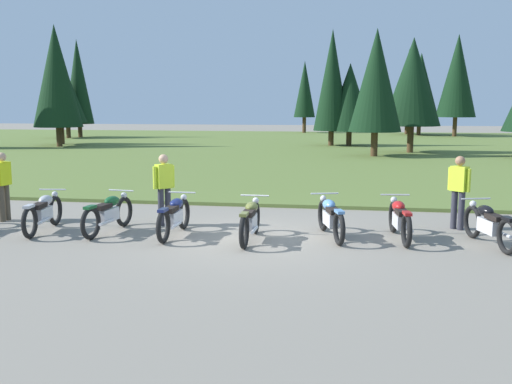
{
  "coord_description": "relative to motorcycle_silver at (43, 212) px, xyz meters",
  "views": [
    {
      "loc": [
        2.04,
        -11.88,
        2.8
      ],
      "look_at": [
        0.0,
        0.6,
        0.9
      ],
      "focal_mm": 40.8,
      "sensor_mm": 36.0,
      "label": 1
    }
  ],
  "objects": [
    {
      "name": "motorcycle_silver",
      "position": [
        0.0,
        0.0,
        0.0
      ],
      "size": [
        0.62,
        2.1,
        0.88
      ],
      "color": "black",
      "rests_on": "ground"
    },
    {
      "name": "rider_near_row_end",
      "position": [
        2.45,
        1.08,
        0.51
      ],
      "size": [
        0.41,
        0.42,
        1.67
      ],
      "color": "#2D2D38",
      "rests_on": "ground"
    },
    {
      "name": "motorcycle_olive",
      "position": [
        4.71,
        -0.14,
        0.0
      ],
      "size": [
        0.62,
        2.1,
        0.88
      ],
      "color": "black",
      "rests_on": "ground"
    },
    {
      "name": "motorcycle_red",
      "position": [
        7.77,
        0.47,
        0.0
      ],
      "size": [
        0.62,
        2.1,
        0.88
      ],
      "color": "black",
      "rests_on": "ground"
    },
    {
      "name": "rider_with_back_turned",
      "position": [
        -1.55,
        0.95,
        0.51
      ],
      "size": [
        0.28,
        0.54,
        1.67
      ],
      "color": "#4C4233",
      "rests_on": "ground"
    },
    {
      "name": "forest_treeline",
      "position": [
        5.37,
        31.12,
        3.94
      ],
      "size": [
        44.86,
        28.09,
        8.75
      ],
      "color": "#47331E",
      "rests_on": "ground"
    },
    {
      "name": "rider_in_hivis_vest",
      "position": [
        9.15,
        1.72,
        0.51
      ],
      "size": [
        0.44,
        0.4,
        1.67
      ],
      "color": "#2D2D38",
      "rests_on": "ground"
    },
    {
      "name": "motorcycle_black",
      "position": [
        9.49,
        0.21,
        0.0
      ],
      "size": [
        0.79,
        2.05,
        0.88
      ],
      "color": "black",
      "rests_on": "ground"
    },
    {
      "name": "ground_plane",
      "position": [
        4.69,
        0.09,
        -0.44
      ],
      "size": [
        140.0,
        140.0,
        0.0
      ],
      "primitive_type": "plane",
      "color": "gray"
    },
    {
      "name": "motorcycle_sky_blue",
      "position": [
        6.34,
        0.42,
        0.0
      ],
      "size": [
        0.8,
        2.05,
        0.88
      ],
      "color": "black",
      "rests_on": "ground"
    },
    {
      "name": "motorcycle_navy",
      "position": [
        3.01,
        0.05,
        0.0
      ],
      "size": [
        0.62,
        2.1,
        0.88
      ],
      "color": "black",
      "rests_on": "ground"
    },
    {
      "name": "grass_moorland",
      "position": [
        4.69,
        25.82,
        -0.39
      ],
      "size": [
        80.0,
        44.0,
        0.1
      ],
      "primitive_type": "cube",
      "color": "#5B7033",
      "rests_on": "ground"
    },
    {
      "name": "motorcycle_british_green",
      "position": [
        1.48,
        0.12,
        0.0
      ],
      "size": [
        0.62,
        2.1,
        0.88
      ],
      "color": "black",
      "rests_on": "ground"
    }
  ]
}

